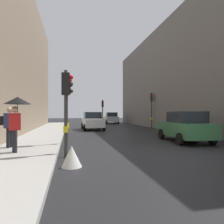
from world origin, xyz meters
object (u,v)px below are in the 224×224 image
(traffic_light_near_left, at_px, (66,97))
(pedestrian_with_grey_backpack, at_px, (9,125))
(traffic_light_far_median, at_px, (103,108))
(warning_sign_triangle, at_px, (72,156))
(traffic_light_near_right, at_px, (67,97))
(car_white_compact, at_px, (93,121))
(car_silver_hatchback, at_px, (111,118))
(traffic_light_mid_street, at_px, (151,104))
(car_green_estate, at_px, (185,127))
(pedestrian_with_umbrella, at_px, (17,109))

(traffic_light_near_left, xyz_separation_m, pedestrian_with_grey_backpack, (-2.51, 1.78, -1.11))
(traffic_light_far_median, distance_m, warning_sign_triangle, 20.86)
(traffic_light_near_right, height_order, pedestrian_with_grey_backpack, traffic_light_near_right)
(traffic_light_near_right, xyz_separation_m, traffic_light_far_median, (4.35, 16.33, -0.12))
(car_white_compact, height_order, warning_sign_triangle, car_white_compact)
(traffic_light_far_median, distance_m, car_silver_hatchback, 5.97)
(traffic_light_far_median, relative_size, pedestrian_with_grey_backpack, 1.91)
(traffic_light_near_right, height_order, traffic_light_far_median, traffic_light_near_right)
(traffic_light_mid_street, distance_m, pedestrian_with_grey_backpack, 16.48)
(pedestrian_with_grey_backpack, bearing_deg, car_silver_hatchback, 67.89)
(traffic_light_near_right, xyz_separation_m, car_green_estate, (6.72, 0.45, -1.57))
(traffic_light_far_median, xyz_separation_m, pedestrian_with_umbrella, (-6.23, -18.30, -0.49))
(car_white_compact, xyz_separation_m, warning_sign_triangle, (-2.17, -14.17, -0.55))
(pedestrian_with_grey_backpack, bearing_deg, car_white_compact, 65.90)
(car_silver_hatchback, height_order, warning_sign_triangle, car_silver_hatchback)
(traffic_light_far_median, bearing_deg, traffic_light_near_left, -102.97)
(warning_sign_triangle, bearing_deg, traffic_light_far_median, 78.45)
(car_green_estate, relative_size, warning_sign_triangle, 6.66)
(traffic_light_near_right, relative_size, car_green_estate, 0.82)
(traffic_light_mid_street, height_order, traffic_light_far_median, traffic_light_mid_street)
(traffic_light_mid_street, relative_size, car_green_estate, 0.91)
(traffic_light_far_median, bearing_deg, car_white_compact, -107.82)
(traffic_light_near_right, height_order, car_green_estate, traffic_light_near_right)
(car_silver_hatchback, xyz_separation_m, pedestrian_with_grey_backpack, (-9.10, -22.40, 0.29))
(car_white_compact, xyz_separation_m, car_silver_hatchback, (4.23, 11.51, 0.00))
(car_green_estate, height_order, warning_sign_triangle, car_green_estate)
(traffic_light_near_left, distance_m, car_white_compact, 12.97)
(traffic_light_near_right, bearing_deg, pedestrian_with_grey_backpack, -163.60)
(traffic_light_mid_street, bearing_deg, pedestrian_with_grey_backpack, -134.40)
(car_silver_hatchback, bearing_deg, car_white_compact, -110.17)
(traffic_light_mid_street, distance_m, traffic_light_near_right, 14.19)
(traffic_light_near_right, xyz_separation_m, pedestrian_with_umbrella, (-1.88, -1.97, -0.61))
(traffic_light_near_left, relative_size, warning_sign_triangle, 5.07)
(pedestrian_with_grey_backpack, bearing_deg, pedestrian_with_umbrella, -63.06)
(car_silver_hatchback, xyz_separation_m, pedestrian_with_umbrella, (-8.47, -23.63, 0.96))
(traffic_light_mid_street, bearing_deg, car_silver_hatchback, 102.59)
(pedestrian_with_grey_backpack, bearing_deg, traffic_light_near_left, -35.39)
(warning_sign_triangle, bearing_deg, traffic_light_mid_street, 59.65)
(traffic_light_near_left, xyz_separation_m, traffic_light_far_median, (4.34, 18.85, 0.06))
(pedestrian_with_grey_backpack, bearing_deg, car_green_estate, 7.34)
(traffic_light_near_left, xyz_separation_m, car_green_estate, (6.72, 2.97, -1.40))
(traffic_light_near_left, relative_size, car_silver_hatchback, 0.77)
(traffic_light_near_right, distance_m, car_green_estate, 6.92)
(pedestrian_with_umbrella, bearing_deg, car_silver_hatchback, 70.28)
(traffic_light_near_right, bearing_deg, car_white_compact, 76.90)
(traffic_light_mid_street, xyz_separation_m, pedestrian_with_grey_backpack, (-11.48, -11.73, -1.54))
(traffic_light_mid_street, relative_size, pedestrian_with_grey_backpack, 2.22)
(car_silver_hatchback, distance_m, pedestrian_with_grey_backpack, 24.18)
(traffic_light_near_right, relative_size, pedestrian_with_grey_backpack, 2.01)
(traffic_light_mid_street, bearing_deg, pedestrian_with_umbrella, -129.95)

